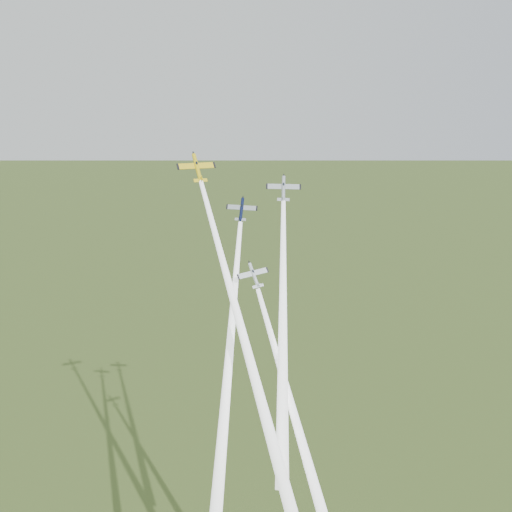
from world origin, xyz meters
The scene contains 8 objects.
plane_yellow centered at (-11.61, 0.54, 109.97)m, with size 8.54×8.47×1.34m, color yellow, non-canonical shape.
smoke_trail_yellow centered at (-3.88, -24.52, 77.11)m, with size 2.61×2.61×77.70m, color white, non-canonical shape.
plane_navy centered at (-1.98, 2.69, 100.35)m, with size 6.95×6.89×1.09m, color #0B1333, non-canonical shape.
smoke_trail_navy centered at (-7.59, -19.41, 71.79)m, with size 2.61×2.61×66.69m, color white, non-canonical shape.
plane_silver_right centered at (7.28, 2.22, 104.84)m, with size 7.71×7.65×1.21m, color #B2BAC1, non-canonical shape.
smoke_trail_silver_right centered at (3.72, -17.91, 79.23)m, with size 2.61×2.61×59.14m, color white, non-canonical shape.
plane_silver_low centered at (-0.89, -9.14, 88.78)m, with size 7.01×6.96×1.10m, color silver, non-canonical shape.
smoke_trail_silver_low centered at (5.56, -30.27, 61.09)m, with size 2.61×2.61×64.46m, color white, non-canonical shape.
Camera 1 is at (-18.39, -134.93, 128.90)m, focal length 45.00 mm.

